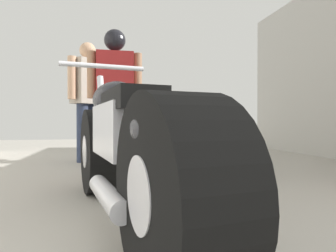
{
  "coord_description": "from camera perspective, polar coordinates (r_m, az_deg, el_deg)",
  "views": [
    {
      "loc": [
        -0.67,
        0.31,
        0.58
      ],
      "look_at": [
        -0.05,
        3.33,
        0.55
      ],
      "focal_mm": 31.8,
      "sensor_mm": 36.0,
      "label": 1
    }
  ],
  "objects": [
    {
      "name": "mechanic_with_helmet",
      "position": [
        3.9,
        -10.13,
        7.7
      ],
      "size": [
        0.69,
        0.27,
        1.78
      ],
      "color": "#2D3851",
      "rests_on": "ground_plane"
    },
    {
      "name": "motorcycle_black_naked",
      "position": [
        3.87,
        6.49,
        -3.02
      ],
      "size": [
        0.66,
        1.75,
        0.82
      ],
      "color": "black",
      "rests_on": "ground_plane"
    },
    {
      "name": "ground_plane",
      "position": [
        3.11,
        1.06,
        -10.19
      ],
      "size": [
        15.76,
        15.76,
        0.0
      ],
      "primitive_type": "plane",
      "color": "#A8A399"
    },
    {
      "name": "motorcycle_maroon_cruiser",
      "position": [
        1.74,
        -8.29,
        -4.42
      ],
      "size": [
        0.79,
        2.27,
        1.06
      ],
      "color": "black",
      "rests_on": "ground_plane"
    },
    {
      "name": "mechanic_in_blue",
      "position": [
        4.65,
        -15.13,
        5.89
      ],
      "size": [
        0.57,
        0.6,
        1.79
      ],
      "color": "#2D3851",
      "rests_on": "ground_plane"
    }
  ]
}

